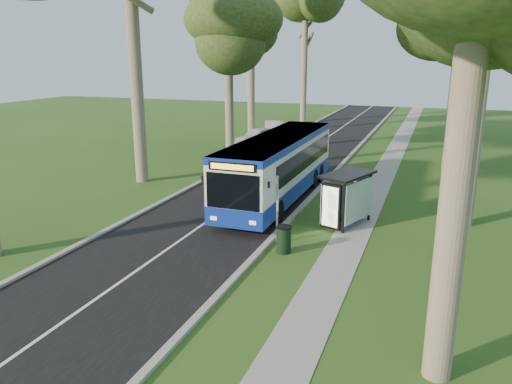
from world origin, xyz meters
TOP-DOWN VIEW (x-y plane):
  - ground at (0.00, 0.00)m, footprint 120.00×120.00m
  - road at (-3.50, 10.00)m, footprint 7.00×100.00m
  - kerb_east at (0.00, 10.00)m, footprint 0.25×100.00m
  - kerb_west at (-7.00, 10.00)m, footprint 0.25×100.00m
  - centre_line at (-3.50, 10.00)m, footprint 0.12×100.00m
  - footpath at (3.00, 10.00)m, footprint 1.50×100.00m
  - bus at (-1.62, 7.19)m, footprint 2.65×12.49m
  - bus_stop_sign at (0.30, 0.94)m, footprint 0.19×0.37m
  - bus_shelter at (2.61, 3.86)m, footprint 2.33×3.08m
  - litter_bin at (0.85, 0.07)m, footprint 0.61×0.61m
  - car_white at (-8.05, 21.92)m, footprint 3.47×4.90m
  - car_silver at (-8.09, 26.13)m, footprint 3.03×4.97m
  - tree_west_c at (-9.00, 18.00)m, footprint 5.20×5.20m
  - tree_west_d at (-11.00, 28.00)m, footprint 5.20×5.20m
  - tree_west_e at (-8.50, 38.00)m, footprint 5.20×5.20m
  - tree_east_d at (8.00, 30.00)m, footprint 5.20×5.20m

SIDE VIEW (x-z plane):
  - ground at x=0.00m, z-range 0.00..0.00m
  - road at x=-3.50m, z-range 0.00..0.02m
  - footpath at x=3.00m, z-range 0.00..0.02m
  - centre_line at x=-3.50m, z-range 0.02..0.02m
  - kerb_east at x=0.00m, z-range 0.00..0.12m
  - kerb_west at x=-7.00m, z-range 0.00..0.12m
  - litter_bin at x=0.85m, z-range 0.01..1.07m
  - car_silver at x=-8.09m, z-range 0.00..1.55m
  - car_white at x=-8.05m, z-range 0.00..1.55m
  - bus_shelter at x=2.61m, z-range 0.47..2.82m
  - bus at x=-1.62m, z-range 0.06..3.37m
  - bus_stop_sign at x=0.30m, z-range 0.33..3.11m
  - tree_east_d at x=8.00m, z-range 3.18..16.31m
  - tree_west_c at x=-9.00m, z-range 3.31..17.03m
  - tree_west_e at x=-8.50m, z-range 3.71..19.13m
  - tree_west_d at x=-11.00m, z-range 3.82..19.73m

